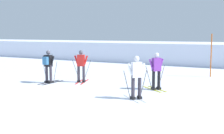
# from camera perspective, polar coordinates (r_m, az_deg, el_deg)

# --- Properties ---
(ground_plane) EXTENTS (120.00, 120.00, 0.00)m
(ground_plane) POSITION_cam_1_polar(r_m,az_deg,el_deg) (11.01, -9.86, -6.86)
(ground_plane) COLOR silver
(far_snow_ridge) EXTENTS (80.00, 7.92, 1.76)m
(far_snow_ridge) POSITION_cam_1_polar(r_m,az_deg,el_deg) (27.29, 14.86, 2.84)
(far_snow_ridge) COLOR silver
(far_snow_ridge) RESTS_ON ground
(skier_white) EXTENTS (1.43, 1.35, 1.71)m
(skier_white) POSITION_cam_1_polar(r_m,az_deg,el_deg) (11.14, 4.87, -1.84)
(skier_white) COLOR silver
(skier_white) RESTS_ON ground
(skier_black) EXTENTS (1.00, 1.60, 1.71)m
(skier_black) POSITION_cam_1_polar(r_m,az_deg,el_deg) (15.18, -12.60, 0.41)
(skier_black) COLOR black
(skier_black) RESTS_ON ground
(skier_red) EXTENTS (0.95, 1.63, 1.71)m
(skier_red) POSITION_cam_1_polar(r_m,az_deg,el_deg) (15.13, -6.17, 0.36)
(skier_red) COLOR red
(skier_red) RESTS_ON ground
(skier_purple) EXTENTS (1.48, 1.29, 1.71)m
(skier_purple) POSITION_cam_1_polar(r_m,az_deg,el_deg) (13.18, 8.81, -0.60)
(skier_purple) COLOR gold
(skier_purple) RESTS_ON ground
(trail_marker_pole) EXTENTS (0.07, 0.07, 2.57)m
(trail_marker_pole) POSITION_cam_1_polar(r_m,az_deg,el_deg) (17.88, 19.14, 2.17)
(trail_marker_pole) COLOR #C65614
(trail_marker_pole) RESTS_ON ground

